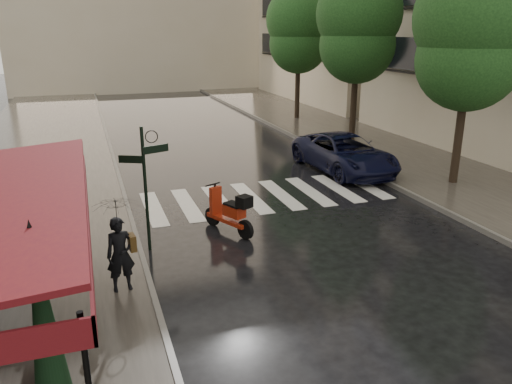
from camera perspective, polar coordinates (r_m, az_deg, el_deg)
ground at (r=10.34m, az=-3.02°, el=-12.31°), size 120.00×120.00×0.00m
sidewalk_near at (r=21.33m, az=-24.06°, el=2.52°), size 6.00×60.00×0.12m
sidewalk_far at (r=24.71m, az=12.35°, el=5.66°), size 5.50×60.00×0.12m
curb_near at (r=21.24m, az=-15.89°, el=3.41°), size 0.12×60.00×0.16m
curb_far at (r=23.39m, az=6.44°, el=5.31°), size 0.12×60.00×0.16m
crosswalk at (r=16.40m, az=1.15°, el=-0.44°), size 7.85×3.20×0.01m
signpost at (r=12.14m, az=-12.55°, el=1.42°), size 1.17×0.29×3.10m
tree_near at (r=18.12m, az=23.54°, el=17.01°), size 3.80×3.80×7.99m
tree_mid at (r=23.77m, az=11.65°, el=18.68°), size 3.80×3.80×8.34m
tree_far at (r=30.12m, az=4.95°, el=18.53°), size 3.80×3.80×8.16m
pedestrian_with_umbrella at (r=10.19m, az=-15.59°, el=-2.74°), size 1.05×1.06×2.40m
scooter at (r=13.32m, az=-3.02°, el=-2.37°), size 1.00×1.73×1.23m
parked_car at (r=19.45m, az=10.05°, el=4.40°), size 2.64×5.17×1.40m
parasol_front at (r=7.44m, az=-23.22°, el=-12.58°), size 0.50×0.50×2.79m
parasol_back at (r=8.21m, az=-23.30°, el=-12.81°), size 0.38×0.38×2.04m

